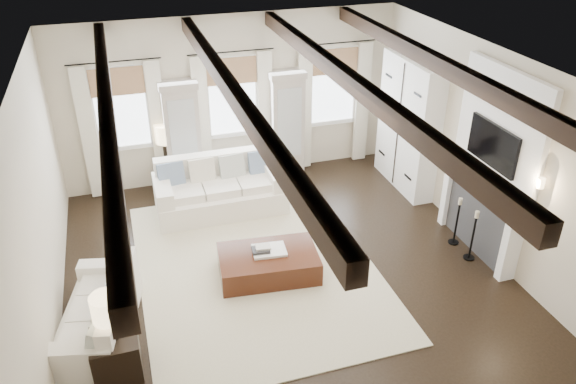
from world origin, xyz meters
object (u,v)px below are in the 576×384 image
object	(u,v)px
sofa_left	(101,316)
side_table_back	(170,173)
side_table_front	(117,355)
ottoman	(268,264)
sofa_back	(220,190)

from	to	relation	value
sofa_left	side_table_back	size ratio (longest dim) A/B	3.05
sofa_left	side_table_front	world-z (taller)	sofa_left
side_table_front	side_table_back	size ratio (longest dim) A/B	0.85
side_table_front	sofa_left	bearing A→B (deg)	102.27
ottoman	side_table_back	xyz separation A→B (m)	(-1.07, 3.21, 0.13)
sofa_back	sofa_left	distance (m)	3.47
sofa_back	side_table_back	distance (m)	1.31
sofa_left	ottoman	size ratio (longest dim) A/B	1.36
sofa_left	side_table_back	bearing A→B (deg)	70.39
sofa_back	ottoman	bearing A→B (deg)	-81.93
sofa_back	side_table_back	bearing A→B (deg)	125.89
side_table_back	sofa_back	bearing A→B (deg)	-54.11
sofa_back	sofa_left	xyz separation A→B (m)	(-2.12, -2.75, -0.06)
sofa_left	side_table_front	distance (m)	0.74
ottoman	side_table_front	distance (m)	2.63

